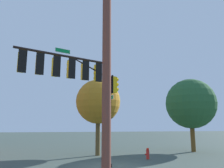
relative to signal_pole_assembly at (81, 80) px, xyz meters
The scene contains 6 objects.
ground_plane 5.69m from the signal_pole_assembly, 157.06° to the right, with size 120.00×120.00×0.00m, color #3B4942.
signal_pole_assembly is the anchor object (origin of this frame).
utility_pole 7.32m from the signal_pole_assembly, 94.87° to the left, with size 1.34×1.37×8.01m.
fire_hydrant 7.97m from the signal_pole_assembly, 147.24° to the right, with size 0.33×0.24×0.83m.
tree_near 13.10m from the signal_pole_assembly, 147.89° to the right, with size 4.93×4.93×7.12m.
tree_mid 6.23m from the signal_pole_assembly, 105.73° to the right, with size 3.92×3.92×6.58m.
Camera 1 is at (2.14, 14.17, 2.67)m, focal length 35.03 mm.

